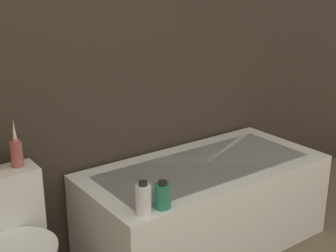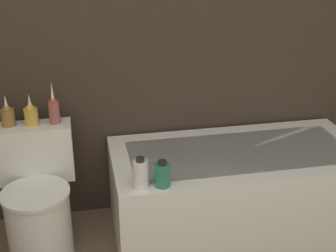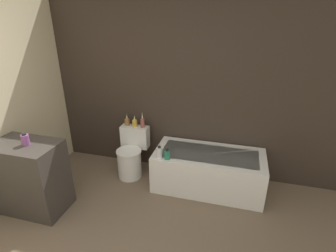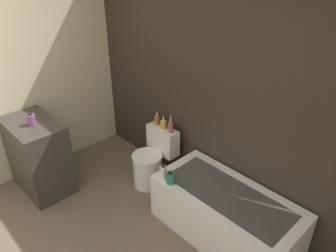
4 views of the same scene
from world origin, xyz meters
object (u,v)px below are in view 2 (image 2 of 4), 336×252
at_px(vase_gold, 8,115).
at_px(shampoo_bottle_tall, 141,174).
at_px(bathtub, 237,191).
at_px(vase_silver, 31,114).
at_px(shampoo_bottle_short, 162,175).
at_px(toilet, 38,202).
at_px(vase_bronze, 54,109).

bearing_deg(vase_gold, shampoo_bottle_tall, -37.76).
height_order(bathtub, vase_silver, vase_silver).
relative_size(vase_gold, shampoo_bottle_short, 1.29).
distance_m(toilet, vase_bronze, 0.52).
bearing_deg(shampoo_bottle_tall, bathtub, 24.36).
xyz_separation_m(vase_gold, vase_bronze, (0.25, -0.01, 0.02)).
height_order(vase_bronze, shampoo_bottle_tall, vase_bronze).
bearing_deg(vase_bronze, shampoo_bottle_tall, -50.67).
bearing_deg(shampoo_bottle_tall, vase_bronze, 129.33).
xyz_separation_m(vase_silver, vase_bronze, (0.13, -0.00, 0.02)).
relative_size(bathtub, toilet, 2.10).
height_order(toilet, vase_bronze, vase_bronze).
height_order(bathtub, vase_gold, vase_gold).
xyz_separation_m(toilet, shampoo_bottle_short, (0.64, -0.32, 0.28)).
height_order(bathtub, vase_bronze, vase_bronze).
bearing_deg(vase_gold, bathtub, -10.39).
height_order(bathtub, toilet, toilet).
height_order(vase_gold, vase_bronze, vase_bronze).
distance_m(vase_bronze, shampoo_bottle_tall, 0.67).
distance_m(bathtub, shampoo_bottle_tall, 0.75).
bearing_deg(toilet, vase_bronze, 56.47).
relative_size(toilet, vase_silver, 3.88).
distance_m(vase_gold, vase_bronze, 0.25).
height_order(bathtub, shampoo_bottle_tall, shampoo_bottle_tall).
height_order(vase_gold, shampoo_bottle_short, vase_gold).
relative_size(toilet, vase_bronze, 2.86).
relative_size(toilet, shampoo_bottle_short, 4.98).
bearing_deg(toilet, vase_gold, 121.98).
bearing_deg(vase_gold, vase_silver, -3.79).
distance_m(bathtub, vase_gold, 1.39).
xyz_separation_m(bathtub, shampoo_bottle_tall, (-0.61, -0.28, 0.34)).
relative_size(vase_silver, vase_bronze, 0.74).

